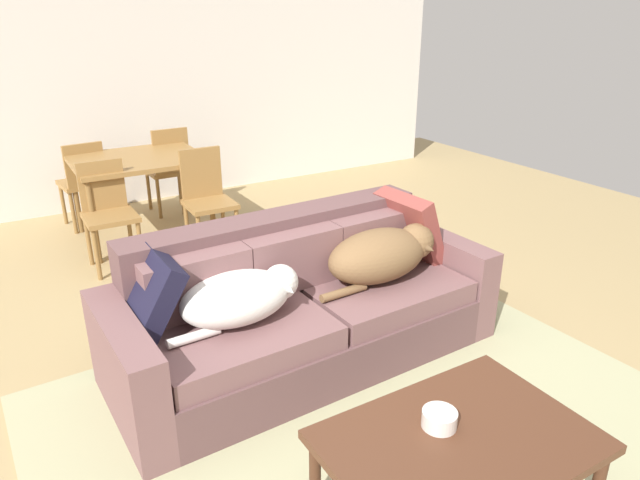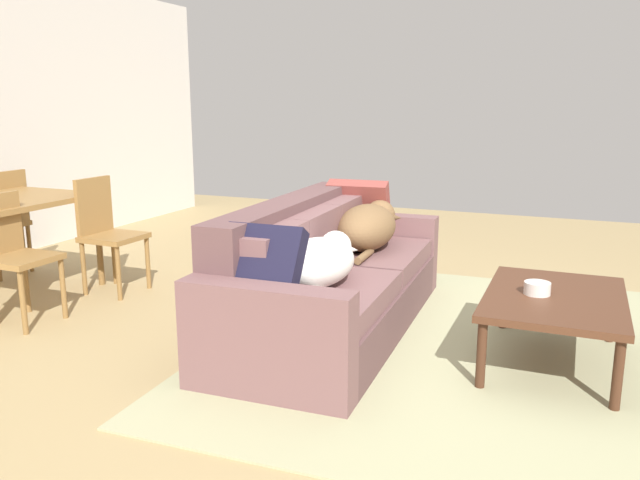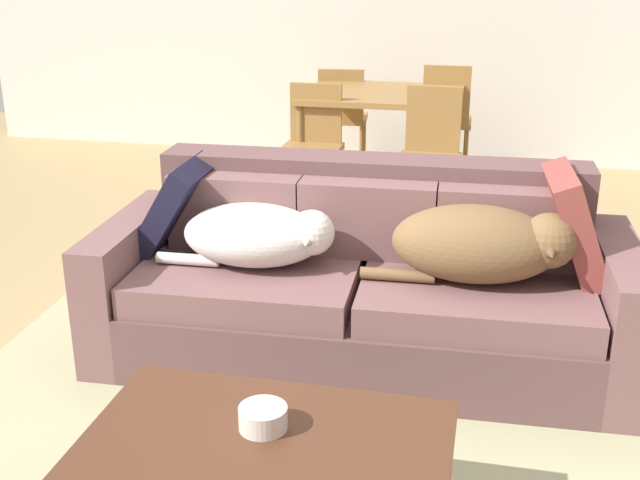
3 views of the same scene
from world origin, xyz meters
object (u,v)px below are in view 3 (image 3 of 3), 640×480
(couch, at_px, (364,285))
(throw_pillow_by_right_arm, at_px, (575,224))
(throw_pillow_by_left_arm, at_px, (175,205))
(dining_chair_far_left, at_px, (342,114))
(dining_chair_near_right, at_px, (431,150))
(dining_chair_far_right, at_px, (446,116))
(dog_on_left_cushion, at_px, (259,235))
(dining_table, at_px, (383,102))
(bowl_on_coffee_table, at_px, (263,418))
(dining_chair_near_left, at_px, (312,141))
(dog_on_right_cushion, at_px, (484,244))
(coffee_table, at_px, (262,460))

(couch, bearing_deg, throw_pillow_by_right_arm, 3.35)
(throw_pillow_by_left_arm, bearing_deg, dining_chair_far_left, 86.38)
(dining_chair_near_right, bearing_deg, throw_pillow_by_right_arm, -66.39)
(throw_pillow_by_right_arm, height_order, dining_chair_far_right, dining_chair_far_right)
(dog_on_left_cushion, distance_m, dining_table, 2.64)
(bowl_on_coffee_table, bearing_deg, dining_chair_near_left, 100.49)
(dining_table, bearing_deg, dining_chair_near_right, -55.98)
(dog_on_right_cushion, distance_m, throw_pillow_by_left_arm, 1.40)
(dining_chair_near_right, bearing_deg, dining_chair_far_right, 90.05)
(dining_table, height_order, dining_chair_near_left, dining_chair_near_left)
(throw_pillow_by_right_arm, distance_m, dining_chair_far_left, 3.35)
(throw_pillow_by_left_arm, distance_m, dining_chair_near_right, 2.14)
(couch, height_order, dining_chair_far_right, dining_chair_far_right)
(dining_chair_near_right, bearing_deg, dog_on_right_cushion, -78.05)
(dog_on_right_cushion, relative_size, coffee_table, 0.81)
(coffee_table, xyz_separation_m, dining_table, (-0.23, 3.91, 0.32))
(dining_chair_near_right, bearing_deg, dining_chair_far_left, 126.63)
(dining_table, distance_m, dining_chair_near_left, 0.69)
(dog_on_left_cushion, bearing_deg, throw_pillow_by_right_arm, 7.14)
(coffee_table, relative_size, dining_chair_near_left, 1.22)
(throw_pillow_by_right_arm, relative_size, dining_table, 0.41)
(coffee_table, xyz_separation_m, dining_chair_near_left, (-0.63, 3.38, 0.12))
(bowl_on_coffee_table, distance_m, dining_chair_near_right, 3.21)
(throw_pillow_by_right_arm, xyz_separation_m, dining_chair_near_left, (-1.57, 1.90, -0.16))
(throw_pillow_by_right_arm, xyz_separation_m, dining_chair_far_left, (-1.57, 2.95, -0.17))
(dining_chair_near_right, bearing_deg, throw_pillow_by_left_arm, -117.04)
(bowl_on_coffee_table, xyz_separation_m, dining_chair_far_right, (0.22, 4.34, 0.05))
(throw_pillow_by_left_arm, distance_m, bowl_on_coffee_table, 1.56)
(dog_on_right_cushion, bearing_deg, dining_table, 104.73)
(throw_pillow_by_left_arm, relative_size, dining_chair_far_right, 0.48)
(throw_pillow_by_left_arm, bearing_deg, dining_chair_far_right, 71.25)
(dog_on_right_cushion, xyz_separation_m, throw_pillow_by_right_arm, (0.37, 0.20, 0.05))
(dog_on_left_cushion, bearing_deg, dining_chair_near_left, 94.59)
(coffee_table, bearing_deg, throw_pillow_by_left_arm, 120.16)
(dining_chair_near_left, distance_m, dining_chair_far_left, 1.06)
(dining_chair_far_right, bearing_deg, couch, 85.80)
(throw_pillow_by_right_arm, distance_m, dining_table, 2.69)
(throw_pillow_by_left_arm, xyz_separation_m, coffee_table, (0.82, -1.42, -0.26))
(dog_on_right_cushion, distance_m, coffee_table, 1.43)
(couch, height_order, throw_pillow_by_right_arm, throw_pillow_by_right_arm)
(coffee_table, height_order, dining_chair_far_left, dining_chair_far_left)
(couch, relative_size, bowl_on_coffee_table, 16.15)
(dog_on_right_cushion, bearing_deg, throw_pillow_by_right_arm, 25.84)
(dog_on_right_cushion, relative_size, throw_pillow_by_left_arm, 2.00)
(couch, bearing_deg, dining_table, 94.31)
(bowl_on_coffee_table, distance_m, dining_chair_near_left, 3.34)
(throw_pillow_by_right_arm, bearing_deg, dog_on_left_cushion, -170.67)
(throw_pillow_by_right_arm, bearing_deg, bowl_on_coffee_table, -124.68)
(coffee_table, relative_size, dining_table, 0.94)
(dog_on_left_cushion, relative_size, dining_chair_far_right, 0.86)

